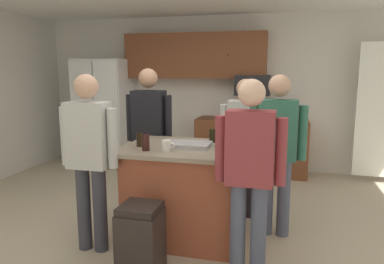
# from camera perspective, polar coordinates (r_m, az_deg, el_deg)

# --- Properties ---
(floor) EXTENTS (7.04, 7.04, 0.00)m
(floor) POSITION_cam_1_polar(r_m,az_deg,el_deg) (4.14, -3.26, -14.82)
(floor) COLOR #B7A88E
(floor) RESTS_ON ground
(back_wall) EXTENTS (6.40, 0.10, 2.60)m
(back_wall) POSITION_cam_1_polar(r_m,az_deg,el_deg) (6.50, 4.27, 6.05)
(back_wall) COLOR silver
(back_wall) RESTS_ON ground
(cabinet_run_upper) EXTENTS (2.40, 0.38, 0.75)m
(cabinet_run_upper) POSITION_cam_1_polar(r_m,az_deg,el_deg) (6.38, 0.40, 11.63)
(cabinet_run_upper) COLOR brown
(cabinet_run_lower) EXTENTS (1.80, 0.63, 0.90)m
(cabinet_run_lower) POSITION_cam_1_polar(r_m,az_deg,el_deg) (6.21, 9.08, -2.13)
(cabinet_run_lower) COLOR brown
(cabinet_run_lower) RESTS_ON ground
(refrigerator) EXTENTS (0.90, 0.76, 1.88)m
(refrigerator) POSITION_cam_1_polar(r_m,az_deg,el_deg) (6.79, -13.29, 2.92)
(refrigerator) COLOR white
(refrigerator) RESTS_ON ground
(microwave_over_range) EXTENTS (0.56, 0.40, 0.32)m
(microwave_over_range) POSITION_cam_1_polar(r_m,az_deg,el_deg) (6.11, 9.36, 7.12)
(microwave_over_range) COLOR black
(kitchen_island) EXTENTS (1.21, 0.97, 0.95)m
(kitchen_island) POSITION_cam_1_polar(r_m,az_deg,el_deg) (3.82, -1.15, -9.17)
(kitchen_island) COLOR #9E4C33
(kitchen_island) RESTS_ON ground
(person_guest_right) EXTENTS (0.57, 0.22, 1.64)m
(person_guest_right) POSITION_cam_1_polar(r_m,az_deg,el_deg) (3.03, 8.87, -5.23)
(person_guest_right) COLOR #4C5166
(person_guest_right) RESTS_ON ground
(person_guest_by_door) EXTENTS (0.57, 0.22, 1.61)m
(person_guest_by_door) POSITION_cam_1_polar(r_m,az_deg,el_deg) (4.27, 8.08, -1.12)
(person_guest_by_door) COLOR #383842
(person_guest_by_door) RESTS_ON ground
(person_guest_left) EXTENTS (0.57, 0.22, 1.66)m
(person_guest_left) POSITION_cam_1_polar(r_m,az_deg,el_deg) (3.84, 12.97, -1.94)
(person_guest_left) COLOR #4C5166
(person_guest_left) RESTS_ON ground
(person_host_foreground) EXTENTS (0.57, 0.23, 1.72)m
(person_host_foreground) POSITION_cam_1_polar(r_m,az_deg,el_deg) (4.47, -6.61, 0.38)
(person_host_foreground) COLOR #232D4C
(person_host_foreground) RESTS_ON ground
(person_elder_center) EXTENTS (0.57, 0.22, 1.67)m
(person_elder_center) POSITION_cam_1_polar(r_m,az_deg,el_deg) (3.55, -15.53, -2.90)
(person_elder_center) COLOR #383842
(person_elder_center) RESTS_ON ground
(mug_ceramic_white) EXTENTS (0.13, 0.09, 0.10)m
(mug_ceramic_white) POSITION_cam_1_polar(r_m,az_deg,el_deg) (3.57, 5.40, -1.82)
(mug_ceramic_white) COLOR #4C6B99
(mug_ceramic_white) RESTS_ON kitchen_island
(glass_dark_ale) EXTENTS (0.06, 0.06, 0.14)m
(glass_dark_ale) POSITION_cam_1_polar(r_m,az_deg,el_deg) (3.72, -8.07, -1.17)
(glass_dark_ale) COLOR black
(glass_dark_ale) RESTS_ON kitchen_island
(mug_blue_stoneware) EXTENTS (0.13, 0.09, 0.10)m
(mug_blue_stoneware) POSITION_cam_1_polar(r_m,az_deg,el_deg) (3.49, -3.91, -2.08)
(mug_blue_stoneware) COLOR white
(mug_blue_stoneware) RESTS_ON kitchen_island
(tumbler_amber) EXTENTS (0.07, 0.07, 0.16)m
(tumbler_amber) POSITION_cam_1_polar(r_m,az_deg,el_deg) (3.52, -7.12, -1.59)
(tumbler_amber) COLOR black
(tumbler_amber) RESTS_ON kitchen_island
(glass_short_whisky) EXTENTS (0.07, 0.07, 0.14)m
(glass_short_whisky) POSITION_cam_1_polar(r_m,az_deg,el_deg) (3.89, 3.19, -0.56)
(glass_short_whisky) COLOR black
(glass_short_whisky) RESTS_ON kitchen_island
(serving_tray) EXTENTS (0.44, 0.30, 0.04)m
(serving_tray) POSITION_cam_1_polar(r_m,az_deg,el_deg) (3.67, -0.61, -1.95)
(serving_tray) COLOR #B7B7BC
(serving_tray) RESTS_ON kitchen_island
(trash_bin) EXTENTS (0.34, 0.34, 0.61)m
(trash_bin) POSITION_cam_1_polar(r_m,az_deg,el_deg) (3.27, -7.89, -16.08)
(trash_bin) COLOR black
(trash_bin) RESTS_ON ground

